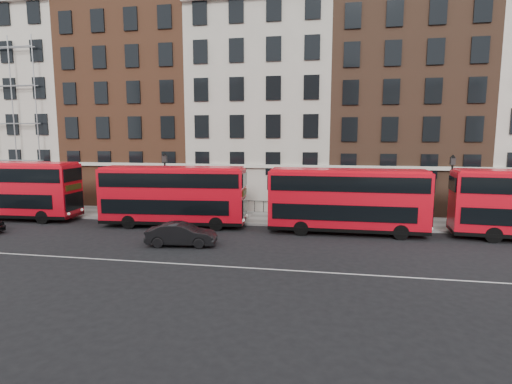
% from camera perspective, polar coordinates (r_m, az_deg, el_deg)
% --- Properties ---
extents(ground, '(120.00, 120.00, 0.00)m').
position_cam_1_polar(ground, '(23.36, -6.02, -8.87)').
color(ground, black).
rests_on(ground, ground).
extents(pavement, '(80.00, 5.00, 0.15)m').
position_cam_1_polar(pavement, '(33.25, -0.91, -3.67)').
color(pavement, slate).
rests_on(pavement, ground).
extents(kerb, '(80.00, 0.30, 0.16)m').
position_cam_1_polar(kerb, '(30.85, -1.83, -4.57)').
color(kerb, gray).
rests_on(kerb, ground).
extents(road_centre_line, '(70.00, 0.12, 0.01)m').
position_cam_1_polar(road_centre_line, '(21.53, -7.55, -10.33)').
color(road_centre_line, white).
rests_on(road_centre_line, ground).
extents(building_terrace, '(64.00, 11.95, 22.00)m').
position_cam_1_polar(building_terrace, '(40.06, 0.73, 12.89)').
color(building_terrace, '#B3AA9B').
rests_on(building_terrace, ground).
extents(bus_a, '(11.34, 3.22, 4.72)m').
position_cam_1_polar(bus_a, '(38.13, -31.77, 0.37)').
color(bus_a, red).
rests_on(bus_a, ground).
extents(bus_b, '(10.96, 3.47, 4.53)m').
position_cam_1_polar(bus_b, '(30.56, -11.80, -0.37)').
color(bus_b, red).
rests_on(bus_b, ground).
extents(bus_c, '(10.80, 2.64, 4.53)m').
position_cam_1_polar(bus_c, '(28.35, 12.78, -1.02)').
color(bus_c, red).
rests_on(bus_c, ground).
extents(car_front, '(4.45, 2.01, 1.42)m').
position_cam_1_polar(car_front, '(25.35, -10.62, -5.97)').
color(car_front, black).
rests_on(car_front, ground).
extents(lamp_post_left, '(0.44, 0.44, 5.33)m').
position_cam_1_polar(lamp_post_left, '(32.86, -12.83, 1.30)').
color(lamp_post_left, black).
rests_on(lamp_post_left, pavement).
extents(lamp_post_right, '(0.44, 0.44, 5.33)m').
position_cam_1_polar(lamp_post_right, '(32.10, 26.08, 0.55)').
color(lamp_post_right, black).
rests_on(lamp_post_right, pavement).
extents(iron_railings, '(6.60, 0.06, 1.00)m').
position_cam_1_polar(iron_railings, '(35.26, -0.22, -2.06)').
color(iron_railings, black).
rests_on(iron_railings, pavement).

